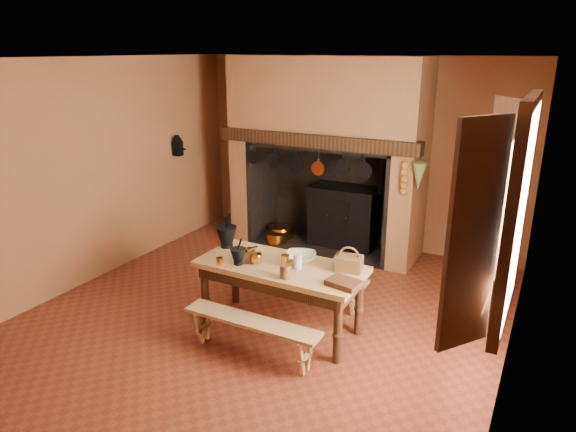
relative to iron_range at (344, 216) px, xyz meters
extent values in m
plane|color=maroon|center=(0.04, -2.45, -0.48)|extent=(5.50, 5.50, 0.00)
plane|color=silver|center=(0.04, -2.45, 2.32)|extent=(5.50, 5.50, 0.00)
cube|color=#975C3C|center=(0.04, 0.30, 0.92)|extent=(5.00, 0.02, 2.80)
cube|color=#975C3C|center=(-2.46, -2.45, 0.92)|extent=(0.02, 5.50, 2.80)
cube|color=#975C3C|center=(2.54, -2.45, 0.92)|extent=(0.02, 5.50, 2.80)
cube|color=#975C3C|center=(0.04, -5.20, 0.92)|extent=(5.00, 0.02, 2.80)
cube|color=#975C3C|center=(-1.51, -0.15, 0.92)|extent=(0.30, 0.90, 2.80)
cube|color=#975C3C|center=(0.99, -0.15, 0.92)|extent=(0.30, 0.90, 2.80)
cube|color=#975C3C|center=(-0.26, -0.15, 1.72)|extent=(2.20, 0.90, 1.20)
cube|color=black|center=(-0.26, -0.55, 1.21)|extent=(2.95, 0.22, 0.18)
cube|color=black|center=(-0.26, 0.27, 0.32)|extent=(2.20, 0.06, 1.60)
cube|color=black|center=(-0.26, -0.15, -0.47)|extent=(2.20, 0.90, 0.02)
cube|color=black|center=(-0.01, 0.00, -0.03)|extent=(1.00, 0.50, 0.90)
cube|color=black|center=(-0.01, -0.02, 0.44)|extent=(1.04, 0.54, 0.04)
cube|color=black|center=(-0.01, -0.26, 0.07)|extent=(0.35, 0.02, 0.45)
cylinder|color=black|center=(0.54, 0.00, 0.77)|extent=(0.10, 0.10, 0.70)
cylinder|color=gold|center=(-0.16, -0.28, 0.07)|extent=(0.03, 0.03, 0.03)
cylinder|color=gold|center=(0.14, -0.28, 0.07)|extent=(0.03, 0.03, 0.03)
cylinder|color=gold|center=(-1.01, -0.15, -0.38)|extent=(0.40, 0.40, 0.20)
cylinder|color=gold|center=(-0.96, -0.40, -0.39)|extent=(0.34, 0.34, 0.18)
cube|color=black|center=(-1.21, -0.05, -0.40)|extent=(0.18, 0.18, 0.16)
cone|color=#4F5628|center=(1.22, -0.66, 0.90)|extent=(0.20, 0.20, 0.35)
cube|color=white|center=(2.52, -2.85, 1.22)|extent=(0.02, 1.00, 1.60)
cube|color=#371D11|center=(2.49, -2.85, 2.06)|extent=(0.08, 1.16, 0.08)
cube|color=#371D11|center=(2.49, -2.85, 0.38)|extent=(0.08, 1.16, 0.08)
cube|color=#371D11|center=(2.29, -3.53, 1.22)|extent=(0.29, 0.39, 1.60)
cube|color=#371D11|center=(2.29, -2.17, 1.22)|extent=(0.29, 0.39, 1.60)
cube|color=black|center=(-2.38, -0.90, 0.97)|extent=(0.12, 0.12, 0.22)
cone|color=black|center=(-2.38, -0.90, 1.12)|extent=(0.16, 0.16, 0.10)
cylinder|color=black|center=(-2.29, -0.90, 0.97)|extent=(0.12, 0.02, 0.02)
cube|color=tan|center=(0.33, -2.60, 0.24)|extent=(1.74, 0.77, 0.06)
cube|color=#371D11|center=(0.33, -2.60, 0.15)|extent=(1.63, 0.66, 0.14)
cylinder|color=#371D11|center=(-0.44, -2.90, -0.14)|extent=(0.09, 0.09, 0.70)
cylinder|color=#371D11|center=(1.11, -2.90, -0.14)|extent=(0.09, 0.09, 0.70)
cylinder|color=#371D11|center=(-0.44, -2.31, -0.14)|extent=(0.09, 0.09, 0.70)
cylinder|color=#371D11|center=(1.11, -2.31, -0.14)|extent=(0.09, 0.09, 0.70)
cube|color=tan|center=(0.33, -3.20, -0.10)|extent=(1.43, 0.25, 0.04)
cube|color=tan|center=(0.33, -1.92, -0.10)|extent=(1.42, 0.25, 0.04)
cylinder|color=black|center=(-0.44, -2.46, 0.29)|extent=(0.14, 0.14, 0.04)
cone|color=black|center=(-0.44, -2.46, 0.41)|extent=(0.24, 0.24, 0.20)
cylinder|color=black|center=(-0.41, -2.46, 0.58)|extent=(0.10, 0.05, 0.19)
cylinder|color=black|center=(-0.06, -2.81, 0.29)|extent=(0.10, 0.10, 0.03)
cone|color=black|center=(-0.06, -2.81, 0.37)|extent=(0.17, 0.17, 0.14)
cylinder|color=black|center=(-0.04, -2.81, 0.49)|extent=(0.07, 0.02, 0.14)
cube|color=#371D11|center=(0.01, -2.71, 0.33)|extent=(0.17, 0.17, 0.12)
cylinder|color=gold|center=(0.01, -2.71, 0.41)|extent=(0.09, 0.09, 0.03)
cylinder|color=black|center=(0.06, -2.71, 0.45)|extent=(0.10, 0.06, 0.03)
cylinder|color=gold|center=(-0.22, -2.91, 0.31)|extent=(0.07, 0.07, 0.08)
cylinder|color=gold|center=(0.37, -2.58, 0.32)|extent=(0.10, 0.10, 0.10)
imported|color=beige|center=(0.47, -2.42, 0.31)|extent=(0.41, 0.41, 0.08)
cylinder|color=#55311F|center=(0.53, -2.87, 0.34)|extent=(0.14, 0.14, 0.14)
cylinder|color=beige|center=(0.53, -2.62, 0.35)|extent=(0.11, 0.11, 0.15)
cube|color=#4D3517|center=(1.01, -2.42, 0.35)|extent=(0.30, 0.24, 0.15)
torus|color=#4D3517|center=(1.01, -2.42, 0.42)|extent=(0.22, 0.06, 0.22)
cube|color=#371D11|center=(1.10, -2.77, 0.30)|extent=(0.35, 0.28, 0.05)
imported|color=gold|center=(0.10, -2.70, 0.33)|extent=(0.16, 0.16, 0.11)
camera|label=1|loc=(2.70, -6.90, 2.40)|focal=32.00mm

